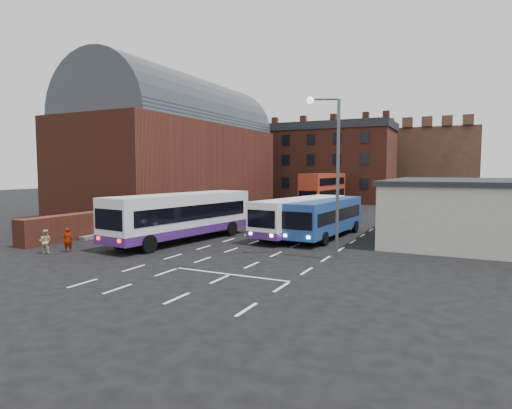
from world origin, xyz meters
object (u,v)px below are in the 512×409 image
at_px(bus_white_outbound, 182,213).
at_px(street_lamp, 332,162).
at_px(bus_red_double, 323,190).
at_px(pedestrian_red, 68,240).
at_px(bus_white_inbound, 301,214).
at_px(pedestrian_beige, 45,242).
at_px(bus_blue, 326,215).

xyz_separation_m(bus_white_outbound, street_lamp, (11.01, -1.55, 3.38)).
distance_m(bus_red_double, pedestrian_red, 36.66).
bearing_deg(bus_white_inbound, bus_white_outbound, 48.51).
bearing_deg(pedestrian_red, street_lamp, 153.12).
distance_m(bus_white_inbound, pedestrian_beige, 17.02).
distance_m(bus_blue, street_lamp, 8.62).
xyz_separation_m(bus_white_inbound, pedestrian_beige, (-11.28, -12.72, -0.96)).
distance_m(pedestrian_red, pedestrian_beige, 1.21).
bearing_deg(bus_red_double, pedestrian_beige, 83.87).
bearing_deg(bus_blue, bus_white_inbound, 13.00).
distance_m(bus_white_inbound, bus_red_double, 25.23).
height_order(street_lamp, pedestrian_red, street_lamp).
bearing_deg(street_lamp, bus_red_double, 107.79).
bearing_deg(pedestrian_beige, bus_white_outbound, -149.50).
bearing_deg(bus_white_inbound, bus_red_double, -67.81).
bearing_deg(bus_white_outbound, bus_red_double, 96.12).
bearing_deg(bus_white_inbound, pedestrian_red, 57.06).
relative_size(bus_red_double, pedestrian_red, 7.78).
xyz_separation_m(bus_blue, pedestrian_beige, (-13.07, -13.02, -0.93)).
xyz_separation_m(bus_white_outbound, pedestrian_beige, (-4.61, -7.19, -1.22)).
height_order(bus_red_double, street_lamp, street_lamp).
relative_size(bus_white_outbound, bus_blue, 1.19).
xyz_separation_m(bus_red_double, pedestrian_beige, (-5.47, -37.26, -1.67)).
height_order(bus_white_outbound, pedestrian_red, bus_white_outbound).
height_order(bus_white_inbound, bus_blue, bus_white_inbound).
relative_size(bus_white_outbound, pedestrian_beige, 8.58).
distance_m(bus_blue, pedestrian_beige, 18.47).
relative_size(bus_white_inbound, pedestrian_beige, 7.44).
distance_m(bus_blue, pedestrian_red, 17.27).
bearing_deg(bus_white_inbound, pedestrian_beige, 57.30).
distance_m(bus_white_inbound, pedestrian_red, 15.82).
relative_size(pedestrian_red, pedestrian_beige, 1.02).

